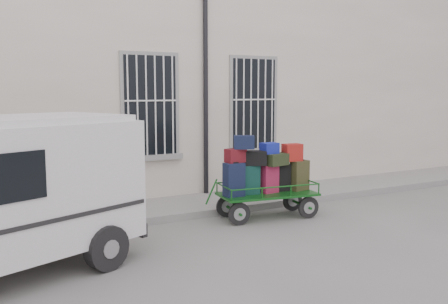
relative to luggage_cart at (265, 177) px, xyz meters
name	(u,v)px	position (x,y,z in m)	size (l,w,h in m)	color
ground	(232,236)	(-1.23, -0.79, -0.85)	(80.00, 80.00, 0.00)	slate
building	(131,75)	(-1.23, 4.71, 2.15)	(24.00, 5.15, 6.00)	beige
sidewalk	(182,207)	(-1.23, 1.41, -0.78)	(24.00, 1.70, 0.15)	gray
luggage_cart	(265,177)	(0.00, 0.00, 0.00)	(2.36, 1.16, 1.71)	black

